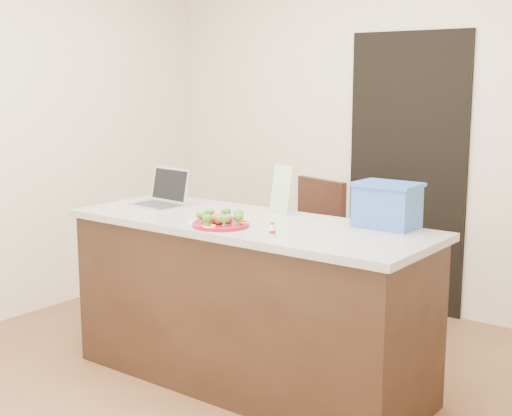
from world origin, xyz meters
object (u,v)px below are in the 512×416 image
Objects in this scene: blue_box at (387,205)px; laptop at (164,196)px; yogurt_bottle at (272,231)px; plate at (221,224)px; island at (248,302)px; napkin at (206,223)px; chair at (312,246)px.

laptop is at bearing -169.71° from blue_box.
yogurt_bottle is at bearing -10.30° from laptop.
plate is 0.35m from yogurt_bottle.
yogurt_bottle is at bearing -35.47° from island.
island is at bearing 57.90° from napkin.
laptop is 1.38m from blue_box.
napkin is 0.42× the size of laptop.
chair is at bearing 101.34° from island.
yogurt_bottle is at bearing -4.54° from plate.
laptop is at bearing 163.99° from yogurt_bottle.
napkin is at bearing -122.10° from island.
island is 6.36× the size of blue_box.
yogurt_bottle reaches higher than plate.
yogurt_bottle reaches higher than island.
laptop is at bearing 175.33° from island.
island is at bearing -156.19° from blue_box.
blue_box is at bearing 35.73° from plate.
laptop reaches higher than yogurt_bottle.
yogurt_bottle is 1.33m from chair.
napkin reaches higher than island.
yogurt_bottle is 0.07× the size of chair.
napkin is 1.19m from chair.
chair is at bearing 93.09° from napkin.
yogurt_bottle is at bearing -48.95° from chair.
yogurt_bottle is at bearing -4.33° from napkin.
plate reaches higher than napkin.
plate is 0.92× the size of blue_box.
island is 30.66× the size of yogurt_bottle.
yogurt_bottle is at bearing -122.66° from blue_box.
blue_box is at bearing 31.54° from napkin.
plate is at bearing -64.41° from chair.
blue_box is at bearing 15.48° from laptop.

